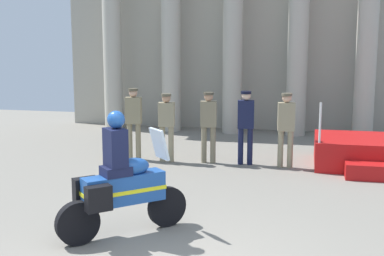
# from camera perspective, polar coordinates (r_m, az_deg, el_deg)

# --- Properties ---
(colonnade_backdrop) EXTENTS (11.60, 1.46, 7.45)m
(colonnade_backdrop) POSITION_cam_1_polar(r_m,az_deg,el_deg) (16.99, 4.83, 13.12)
(colonnade_backdrop) COLOR #A49F91
(colonnade_backdrop) RESTS_ON ground_plane
(reviewing_stand) EXTENTS (2.80, 2.42, 1.57)m
(reviewing_stand) POSITION_cam_1_polar(r_m,az_deg,el_deg) (12.71, 19.68, -2.67)
(reviewing_stand) COLOR #B71414
(reviewing_stand) RESTS_ON ground_plane
(officer_in_row_0) EXTENTS (0.40, 0.27, 1.76)m
(officer_in_row_0) POSITION_cam_1_polar(r_m,az_deg,el_deg) (12.75, -6.45, 1.13)
(officer_in_row_0) COLOR #847A5B
(officer_in_row_0) RESTS_ON ground_plane
(officer_in_row_1) EXTENTS (0.40, 0.27, 1.66)m
(officer_in_row_1) POSITION_cam_1_polar(r_m,az_deg,el_deg) (12.43, -2.83, 0.69)
(officer_in_row_1) COLOR gray
(officer_in_row_1) RESTS_ON ground_plane
(officer_in_row_2) EXTENTS (0.40, 0.27, 1.71)m
(officer_in_row_2) POSITION_cam_1_polar(r_m,az_deg,el_deg) (12.30, 1.84, 0.73)
(officer_in_row_2) COLOR #7A7056
(officer_in_row_2) RESTS_ON ground_plane
(officer_in_row_3) EXTENTS (0.40, 0.27, 1.74)m
(officer_in_row_3) POSITION_cam_1_polar(r_m,az_deg,el_deg) (12.20, 5.94, 0.71)
(officer_in_row_3) COLOR #141938
(officer_in_row_3) RESTS_ON ground_plane
(officer_in_row_4) EXTENTS (0.40, 0.27, 1.73)m
(officer_in_row_4) POSITION_cam_1_polar(r_m,az_deg,el_deg) (12.02, 10.33, 0.43)
(officer_in_row_4) COLOR gray
(officer_in_row_4) RESTS_ON ground_plane
(motorcycle_with_rider) EXTENTS (1.59, 1.54, 1.90)m
(motorcycle_with_rider) POSITION_cam_1_polar(r_m,az_deg,el_deg) (7.75, -8.01, -6.20)
(motorcycle_with_rider) COLOR black
(motorcycle_with_rider) RESTS_ON ground_plane
(briefcase_on_ground) EXTENTS (0.10, 0.32, 0.36)m
(briefcase_on_ground) POSITION_cam_1_polar(r_m,az_deg,el_deg) (13.03, -8.87, -2.59)
(briefcase_on_ground) COLOR brown
(briefcase_on_ground) RESTS_ON ground_plane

